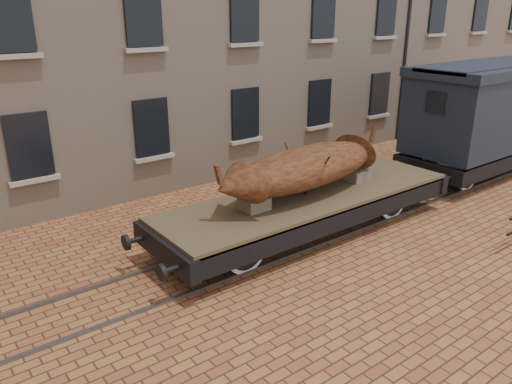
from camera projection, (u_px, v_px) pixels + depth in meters
ground at (324, 227)px, 13.47m from camera, size 90.00×90.00×0.00m
rail_track at (324, 226)px, 13.46m from camera, size 30.00×1.52×0.06m
flatcar_wagon at (309, 202)px, 12.82m from camera, size 9.37×2.54×1.41m
iron_boat at (306, 167)px, 12.40m from camera, size 5.65×1.91×1.39m
goods_van at (489, 106)px, 17.05m from camera, size 7.46×2.72×3.86m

